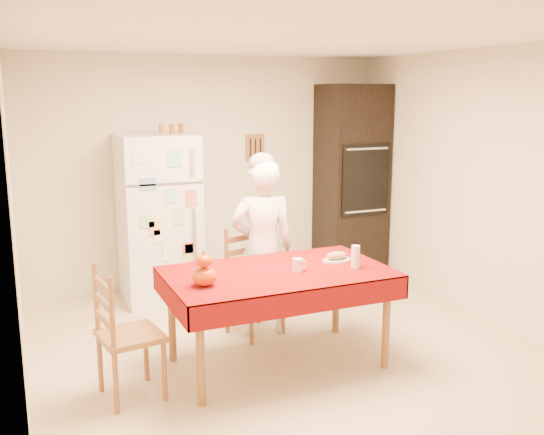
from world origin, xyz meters
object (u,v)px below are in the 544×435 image
refrigerator (159,218)px  dining_table (278,279)px  chair_left (121,330)px  seated_woman (262,248)px  oven_cabinet (351,181)px  coffee_mug (298,265)px  pumpkin_lower (204,276)px  bread_plate (337,260)px  chair_far (250,277)px  wine_glass (356,257)px

refrigerator → dining_table: refrigerator is taller
chair_left → seated_woman: 1.55m
oven_cabinet → chair_left: size_ratio=2.32×
coffee_mug → dining_table: bearing=150.2°
pumpkin_lower → bread_plate: 1.18m
oven_cabinet → bread_plate: 2.31m
chair_far → wine_glass: chair_far is taller
oven_cabinet → seated_woman: (-1.67, -1.32, -0.33)m
chair_far → pumpkin_lower: chair_far is taller
refrigerator → bread_plate: refrigerator is taller
pumpkin_lower → bread_plate: pumpkin_lower is taller
wine_glass → pumpkin_lower: bearing=178.4°
refrigerator → pumpkin_lower: size_ratio=9.45×
refrigerator → chair_far: size_ratio=1.79×
bread_plate → chair_left: bearing=-175.6°
coffee_mug → chair_far: bearing=95.9°
refrigerator → wine_glass: bearing=-62.9°
chair_far → wine_glass: bearing=-75.8°
chair_left → bread_plate: chair_left is taller
refrigerator → dining_table: 1.98m
refrigerator → dining_table: (0.47, -1.92, -0.16)m
chair_left → seated_woman: bearing=-70.0°
dining_table → chair_far: bearing=85.8°
chair_left → seated_woman: seated_woman is taller
chair_far → seated_woman: 0.29m
dining_table → wine_glass: bearing=-15.2°
chair_far → coffee_mug: chair_far is taller
refrigerator → chair_far: refrigerator is taller
seated_woman → coffee_mug: seated_woman is taller
wine_glass → oven_cabinet: bearing=60.2°
coffee_mug → oven_cabinet: bearing=50.7°
seated_woman → bread_plate: 0.71m
oven_cabinet → wine_glass: oven_cabinet is taller
chair_left → wine_glass: bearing=-100.7°
seated_woman → coffee_mug: (-0.01, -0.72, 0.04)m
oven_cabinet → wine_glass: bearing=-119.8°
coffee_mug → pumpkin_lower: (-0.76, -0.05, 0.02)m
refrigerator → oven_cabinet: 2.29m
refrigerator → chair_left: (-0.74, -2.00, -0.34)m
oven_cabinet → chair_far: bearing=-144.5°
oven_cabinet → coffee_mug: (-1.67, -2.04, -0.29)m
chair_left → bread_plate: bearing=-93.8°
chair_left → pumpkin_lower: 0.67m
chair_far → seated_woman: bearing=-56.1°
oven_cabinet → chair_left: bearing=-145.8°
seated_woman → pumpkin_lower: seated_woman is taller
chair_far → seated_woman: size_ratio=0.61×
seated_woman → pumpkin_lower: bearing=57.6°
dining_table → wine_glass: size_ratio=9.66×
dining_table → chair_far: 0.74m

